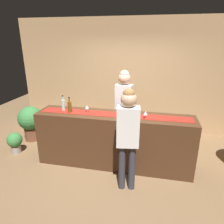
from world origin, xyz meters
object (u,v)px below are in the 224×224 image
(wine_glass_near_customer, at_px, (87,107))
(potted_plant_small, at_px, (15,141))
(wine_bottle_green, at_px, (134,111))
(bartender, at_px, (124,102))
(wine_glass_mid_counter, at_px, (146,113))
(wine_bottle_clear, at_px, (63,105))
(potted_plant_tall, at_px, (31,121))
(wine_bottle_amber, at_px, (70,107))
(customer_sipping, at_px, (128,130))

(wine_glass_near_customer, height_order, potted_plant_small, wine_glass_near_customer)
(wine_bottle_green, distance_m, bartender, 0.69)
(wine_glass_near_customer, bearing_deg, bartender, 42.57)
(wine_glass_mid_counter, relative_size, bartender, 0.08)
(wine_bottle_clear, distance_m, wine_glass_mid_counter, 1.60)
(bartender, distance_m, potted_plant_tall, 2.38)
(wine_bottle_amber, xyz_separation_m, bartender, (0.94, 0.63, -0.04))
(potted_plant_tall, bearing_deg, wine_bottle_clear, -26.50)
(wine_bottle_amber, relative_size, wine_glass_near_customer, 2.10)
(wine_bottle_clear, relative_size, wine_glass_mid_counter, 2.10)
(wine_bottle_amber, distance_m, potted_plant_tall, 1.65)
(wine_glass_near_customer, distance_m, bartender, 0.84)
(wine_bottle_clear, height_order, potted_plant_tall, wine_bottle_clear)
(wine_bottle_clear, bearing_deg, potted_plant_small, -176.47)
(customer_sipping, bearing_deg, wine_glass_near_customer, 134.47)
(wine_bottle_amber, height_order, customer_sipping, customer_sipping)
(wine_bottle_amber, bearing_deg, wine_bottle_green, -0.24)
(wine_bottle_green, bearing_deg, wine_bottle_clear, 176.14)
(wine_bottle_green, bearing_deg, potted_plant_tall, 165.12)
(wine_glass_near_customer, distance_m, potted_plant_tall, 1.90)
(wine_bottle_clear, distance_m, customer_sipping, 1.54)
(customer_sipping, bearing_deg, wine_glass_mid_counter, 59.88)
(customer_sipping, bearing_deg, wine_bottle_clear, 144.96)
(bartender, height_order, potted_plant_small, bartender)
(wine_bottle_clear, height_order, customer_sipping, customer_sipping)
(customer_sipping, xyz_separation_m, potted_plant_small, (-2.54, 0.62, -0.79))
(wine_bottle_clear, height_order, potted_plant_small, wine_bottle_clear)
(wine_bottle_green, bearing_deg, wine_bottle_amber, 179.76)
(wine_bottle_green, distance_m, customer_sipping, 0.61)
(wine_bottle_clear, xyz_separation_m, wine_glass_near_customer, (0.49, -0.03, -0.01))
(potted_plant_small, bearing_deg, wine_bottle_green, -0.48)
(wine_bottle_clear, bearing_deg, wine_glass_mid_counter, -4.77)
(wine_glass_mid_counter, bearing_deg, wine_bottle_clear, 175.23)
(wine_bottle_amber, height_order, wine_bottle_clear, same)
(wine_bottle_amber, bearing_deg, customer_sipping, -26.95)
(bartender, relative_size, customer_sipping, 1.05)
(wine_glass_mid_counter, xyz_separation_m, customer_sipping, (-0.23, -0.56, -0.09))
(wine_bottle_green, xyz_separation_m, bartender, (-0.27, 0.64, -0.04))
(wine_glass_near_customer, relative_size, bartender, 0.08)
(potted_plant_tall, bearing_deg, potted_plant_small, -89.48)
(wine_glass_mid_counter, height_order, customer_sipping, customer_sipping)
(wine_bottle_clear, distance_m, potted_plant_small, 1.47)
(wine_glass_near_customer, xyz_separation_m, potted_plant_tall, (-1.67, 0.61, -0.66))
(wine_bottle_green, height_order, wine_glass_near_customer, wine_bottle_green)
(bartender, bearing_deg, wine_bottle_amber, 43.28)
(wine_bottle_green, distance_m, wine_glass_near_customer, 0.90)
(wine_bottle_amber, xyz_separation_m, potted_plant_tall, (-1.35, 0.68, -0.67))
(wine_bottle_clear, relative_size, potted_plant_small, 0.64)
(wine_bottle_amber, relative_size, wine_glass_mid_counter, 2.10)
(wine_glass_mid_counter, bearing_deg, wine_bottle_green, 169.30)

